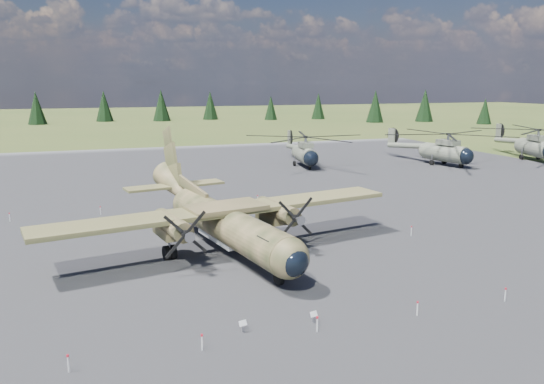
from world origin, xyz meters
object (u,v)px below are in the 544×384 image
object	(u,v)px
transport_plane	(220,215)
helicopter_mid	(445,142)
helicopter_near	(305,145)
helicopter_far	(536,138)

from	to	relation	value
transport_plane	helicopter_mid	world-z (taller)	transport_plane
helicopter_near	helicopter_far	xyz separation A→B (m)	(38.32, -6.16, 0.38)
transport_plane	helicopter_far	distance (m)	66.76
transport_plane	helicopter_near	xyz separation A→B (m)	(21.60, 35.58, 0.73)
transport_plane	helicopter_near	size ratio (longest dim) A/B	1.21
helicopter_near	helicopter_mid	xyz separation A→B (m)	(20.95, -5.79, 0.22)
helicopter_mid	helicopter_far	bearing A→B (deg)	-13.78
helicopter_mid	helicopter_near	bearing A→B (deg)	152.01
transport_plane	helicopter_mid	xyz separation A→B (m)	(42.55, 29.80, 0.95)
helicopter_far	helicopter_mid	bearing A→B (deg)	-167.59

